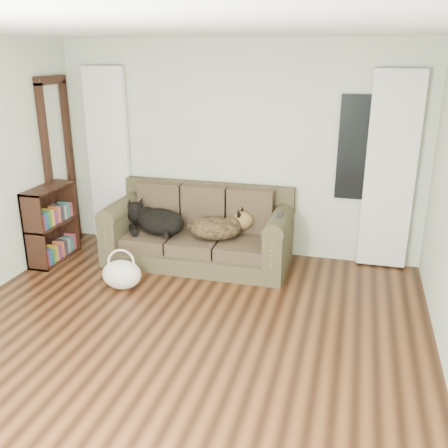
% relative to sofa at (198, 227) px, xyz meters
% --- Properties ---
extents(floor, '(5.00, 5.00, 0.00)m').
position_rel_sofa_xyz_m(floor, '(0.35, -1.97, -0.45)').
color(floor, black).
rests_on(floor, ground).
extents(ceiling, '(5.00, 5.00, 0.00)m').
position_rel_sofa_xyz_m(ceiling, '(0.35, -1.97, 2.15)').
color(ceiling, white).
rests_on(ceiling, ground).
extents(wall_back, '(4.50, 0.04, 2.60)m').
position_rel_sofa_xyz_m(wall_back, '(0.35, 0.53, 0.85)').
color(wall_back, beige).
rests_on(wall_back, ground).
extents(curtain_left, '(0.55, 0.08, 2.25)m').
position_rel_sofa_xyz_m(curtain_left, '(-1.35, 0.45, 0.70)').
color(curtain_left, white).
rests_on(curtain_left, ground).
extents(curtain_right, '(0.55, 0.08, 2.25)m').
position_rel_sofa_xyz_m(curtain_right, '(2.15, 0.45, 0.70)').
color(curtain_right, white).
rests_on(curtain_right, ground).
extents(window_pane, '(0.50, 0.03, 1.20)m').
position_rel_sofa_xyz_m(window_pane, '(1.80, 0.50, 0.95)').
color(window_pane, black).
rests_on(window_pane, wall_back).
extents(door_casing, '(0.07, 0.60, 2.10)m').
position_rel_sofa_xyz_m(door_casing, '(-1.85, 0.07, 0.60)').
color(door_casing, black).
rests_on(door_casing, ground).
extents(sofa, '(2.18, 0.94, 0.89)m').
position_rel_sofa_xyz_m(sofa, '(0.00, 0.00, 0.00)').
color(sofa, '#2C2816').
rests_on(sofa, floor).
extents(dog_black_lab, '(0.85, 0.79, 0.30)m').
position_rel_sofa_xyz_m(dog_black_lab, '(-0.50, -0.03, 0.03)').
color(dog_black_lab, black).
rests_on(dog_black_lab, sofa).
extents(dog_shepherd, '(0.71, 0.56, 0.28)m').
position_rel_sofa_xyz_m(dog_shepherd, '(0.27, -0.03, 0.04)').
color(dog_shepherd, black).
rests_on(dog_shepherd, sofa).
extents(tv_remote, '(0.06, 0.19, 0.02)m').
position_rel_sofa_xyz_m(tv_remote, '(1.01, -0.12, 0.28)').
color(tv_remote, black).
rests_on(tv_remote, sofa).
extents(tote_bag, '(0.49, 0.41, 0.32)m').
position_rel_sofa_xyz_m(tote_bag, '(-0.58, -0.90, -0.29)').
color(tote_bag, beige).
rests_on(tote_bag, floor).
extents(bookshelf, '(0.30, 0.75, 0.93)m').
position_rel_sofa_xyz_m(bookshelf, '(-1.74, -0.39, 0.05)').
color(bookshelf, black).
rests_on(bookshelf, floor).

